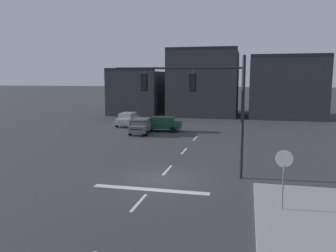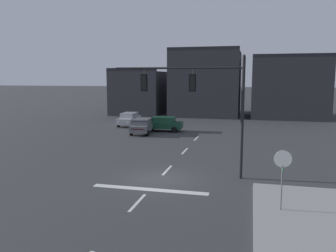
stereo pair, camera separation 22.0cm
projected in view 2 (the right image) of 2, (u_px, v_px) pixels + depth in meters
ground_plane at (159, 179)px, 20.38m from camera, size 400.00×400.00×0.00m
sidewalk_near_corner at (314, 217)px, 14.68m from camera, size 5.00×8.00×0.15m
stop_bar_paint at (149, 189)px, 18.46m from camera, size 6.40×0.50×0.01m
lane_centreline at (167, 170)px, 22.31m from camera, size 0.16×26.40×0.01m
signal_mast_near_side at (205, 97)px, 20.22m from camera, size 7.68×0.63×7.25m
stop_sign at (283, 166)px, 15.00m from camera, size 0.76×0.64×2.83m
car_lot_nearside at (163, 124)px, 38.34m from camera, size 4.52×2.08×1.61m
car_lot_middle at (142, 126)px, 36.65m from camera, size 2.25×4.58×1.61m
car_lot_farside at (129, 119)px, 42.63m from camera, size 2.01×4.49×1.61m
building_row at (221, 88)px, 54.08m from camera, size 32.31×11.81×10.27m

